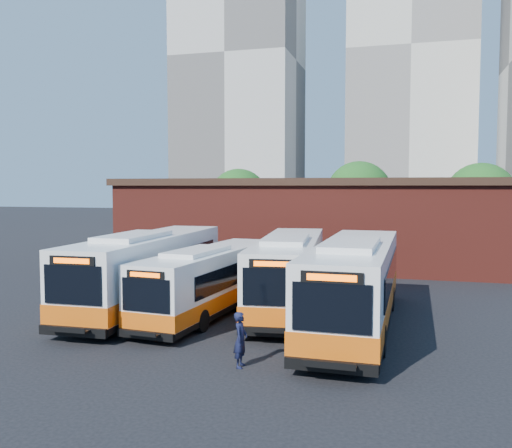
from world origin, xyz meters
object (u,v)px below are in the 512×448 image
(bus_east, at_px, (355,287))
(transit_worker, at_px, (241,340))
(bus_west, at_px, (149,272))
(bus_midwest, at_px, (210,283))
(bus_mideast, at_px, (289,274))

(bus_east, relative_size, transit_worker, 7.66)
(bus_west, distance_m, transit_worker, 10.06)
(bus_west, distance_m, bus_midwest, 3.41)
(bus_west, relative_size, transit_worker, 7.56)
(bus_midwest, xyz_separation_m, transit_worker, (3.53, -6.77, -0.52))
(bus_west, bearing_deg, bus_east, -8.74)
(bus_midwest, bearing_deg, bus_mideast, 39.35)
(bus_midwest, height_order, bus_east, bus_east)
(bus_west, distance_m, bus_mideast, 6.82)
(bus_mideast, height_order, bus_east, bus_east)
(bus_mideast, xyz_separation_m, transit_worker, (0.28, -8.98, -0.71))
(bus_west, height_order, bus_east, bus_east)
(bus_east, bearing_deg, bus_west, 173.71)
(bus_west, xyz_separation_m, bus_mideast, (6.60, 1.69, -0.06))
(bus_mideast, relative_size, transit_worker, 7.34)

